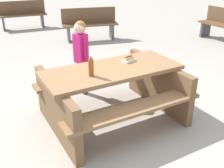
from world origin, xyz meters
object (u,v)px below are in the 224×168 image
at_px(picnic_table, 112,89).
at_px(child_in_coat, 81,49).
at_px(park_bench_near, 90,23).
at_px(hotdog_tray, 129,59).
at_px(soda_bottle, 91,66).
at_px(park_bench_far, 22,14).

distance_m(picnic_table, child_in_coat, 0.98).
bearing_deg(park_bench_near, hotdog_tray, -123.42).
bearing_deg(picnic_table, child_in_coat, 75.80).
bearing_deg(soda_bottle, child_in_coat, 57.08).
distance_m(picnic_table, park_bench_near, 4.16).
bearing_deg(soda_bottle, picnic_table, -0.93).
relative_size(hotdog_tray, park_bench_far, 0.12).
bearing_deg(park_bench_near, picnic_table, -127.22).
distance_m(picnic_table, park_bench_far, 6.20).
height_order(picnic_table, park_bench_far, park_bench_far).
height_order(child_in_coat, park_bench_far, child_in_coat).
height_order(soda_bottle, child_in_coat, child_in_coat).
height_order(hotdog_tray, park_bench_near, park_bench_near).
relative_size(picnic_table, park_bench_near, 1.42).
relative_size(park_bench_near, park_bench_far, 0.97).
height_order(picnic_table, park_bench_near, park_bench_near).
xyz_separation_m(soda_bottle, hotdog_tray, (0.69, 0.01, -0.09)).
relative_size(soda_bottle, hotdog_tray, 1.42).
bearing_deg(park_bench_near, child_in_coat, -133.50).
bearing_deg(hotdog_tray, picnic_table, -177.75).
bearing_deg(soda_bottle, park_bench_near, 49.07).
height_order(picnic_table, soda_bottle, soda_bottle).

